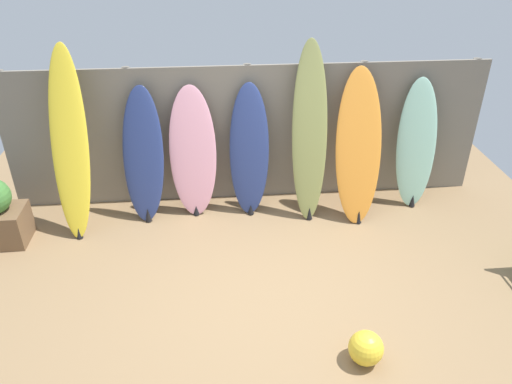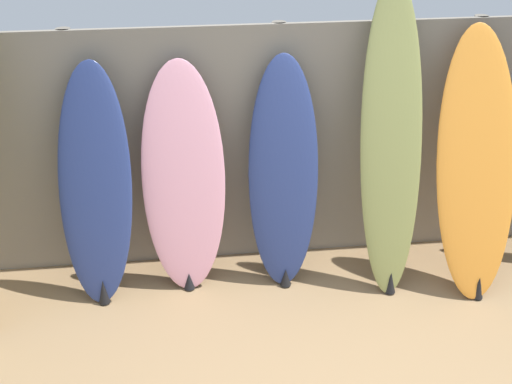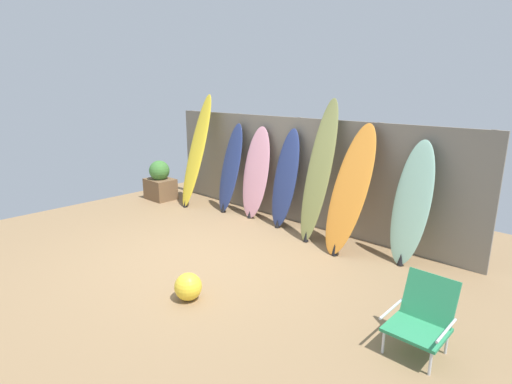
# 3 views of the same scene
# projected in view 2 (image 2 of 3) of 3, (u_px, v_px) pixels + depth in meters

# --- Properties ---
(fence_back) EXTENTS (6.08, 0.11, 1.80)m
(fence_back) POSITION_uv_depth(u_px,v_px,m) (278.00, 145.00, 5.22)
(fence_back) COLOR gray
(fence_back) RESTS_ON ground
(surfboard_navy_1) EXTENTS (0.55, 0.54, 1.65)m
(surfboard_navy_1) POSITION_uv_depth(u_px,v_px,m) (95.00, 188.00, 4.81)
(surfboard_navy_1) COLOR navy
(surfboard_navy_1) RESTS_ON ground
(surfboard_pink_2) EXTENTS (0.58, 0.40, 1.62)m
(surfboard_pink_2) POSITION_uv_depth(u_px,v_px,m) (184.00, 180.00, 4.93)
(surfboard_pink_2) COLOR pink
(surfboard_pink_2) RESTS_ON ground
(surfboard_navy_3) EXTENTS (0.53, 0.50, 1.64)m
(surfboard_navy_3) POSITION_uv_depth(u_px,v_px,m) (283.00, 174.00, 4.99)
(surfboard_navy_3) COLOR navy
(surfboard_navy_3) RESTS_ON ground
(surfboard_olive_4) EXTENTS (0.47, 0.68, 2.14)m
(surfboard_olive_4) POSITION_uv_depth(u_px,v_px,m) (391.00, 143.00, 4.87)
(surfboard_olive_4) COLOR olive
(surfboard_olive_4) RESTS_ON ground
(surfboard_orange_5) EXTENTS (0.64, 0.83, 1.81)m
(surfboard_orange_5) POSITION_uv_depth(u_px,v_px,m) (476.00, 165.00, 4.93)
(surfboard_orange_5) COLOR orange
(surfboard_orange_5) RESTS_ON ground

